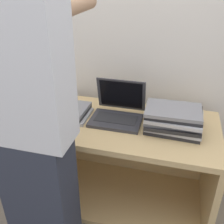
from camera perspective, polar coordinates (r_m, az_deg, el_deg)
The scene contains 6 objects.
wall_back at distance 1.85m, azimuth 4.29°, elevation 19.87°, with size 8.00×0.05×2.40m.
cart at distance 1.90m, azimuth 1.26°, elevation -9.34°, with size 1.29×0.61×0.63m.
laptop_open at distance 1.68m, azimuth 1.22°, elevation 0.08°, with size 0.32×0.28×0.24m.
laptop_stack_left at distance 1.76m, azimuth -10.43°, elevation 0.28°, with size 0.34×0.24×0.06m.
laptop_stack_right at distance 1.59m, azimuth 13.22°, elevation -1.58°, with size 0.35×0.25×0.14m.
person at distance 1.25m, azimuth -17.23°, elevation -3.93°, with size 0.40×0.53×1.66m.
Camera 1 is at (0.35, -1.08, 1.48)m, focal length 42.00 mm.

